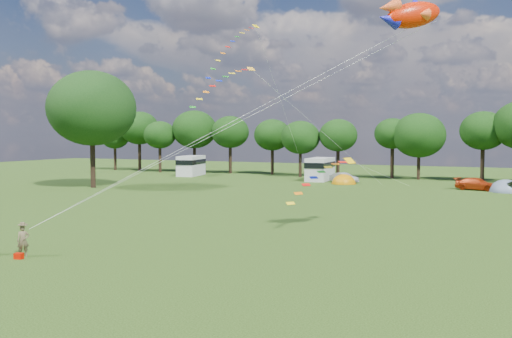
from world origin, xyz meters
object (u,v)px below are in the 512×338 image
at_px(campervan_a, 191,165).
at_px(kite_flyer, 23,241).
at_px(tent_orange, 344,184).
at_px(tent_greyblue, 506,192).
at_px(big_tree, 92,108).
at_px(campervan_b, 320,168).
at_px(car_b, 344,178).
at_px(fish_kite, 409,15).
at_px(car_c, 477,184).

bearing_deg(campervan_a, kite_flyer, -168.22).
relative_size(tent_orange, tent_greyblue, 0.87).
bearing_deg(big_tree, tent_orange, 34.59).
xyz_separation_m(big_tree, campervan_a, (0.12, 20.98, -7.45)).
bearing_deg(kite_flyer, big_tree, 75.54).
bearing_deg(campervan_b, big_tree, 131.97).
relative_size(big_tree, car_b, 3.72).
height_order(tent_greyblue, fish_kite, fish_kite).
bearing_deg(tent_orange, campervan_b, 139.28).
bearing_deg(campervan_a, big_tree, 168.29).
bearing_deg(campervan_b, kite_flyer, 178.46).
bearing_deg(tent_greyblue, big_tree, -161.02).
relative_size(car_b, campervan_a, 0.56).
xyz_separation_m(big_tree, tent_greyblue, (42.82, 14.73, -9.00)).
bearing_deg(tent_orange, car_b, 105.36).
bearing_deg(car_b, car_c, -76.04).
relative_size(car_b, fish_kite, 1.03).
relative_size(tent_greyblue, fish_kite, 1.09).
distance_m(big_tree, fish_kite, 43.82).
distance_m(car_b, tent_greyblue, 19.07).
distance_m(campervan_a, tent_orange, 24.79).
bearing_deg(car_b, campervan_b, 84.72).
bearing_deg(fish_kite, car_b, 68.29).
distance_m(car_c, campervan_a, 40.19).
height_order(tent_greyblue, kite_flyer, kite_flyer).
bearing_deg(tent_greyblue, tent_orange, 173.20).
bearing_deg(big_tree, tent_greyblue, 18.98).
relative_size(big_tree, tent_orange, 4.02).
bearing_deg(car_b, kite_flyer, -157.91).
distance_m(campervan_b, tent_orange, 5.92).
height_order(car_c, campervan_b, campervan_b).
distance_m(kite_flyer, fish_kite, 22.80).
bearing_deg(kite_flyer, fish_kite, -19.03).
bearing_deg(car_c, fish_kite, -167.56).
distance_m(big_tree, campervan_b, 29.81).
xyz_separation_m(car_c, campervan_b, (-19.71, 5.18, 0.94)).
bearing_deg(kite_flyer, campervan_a, 62.65).
distance_m(campervan_a, tent_greyblue, 43.18).
distance_m(tent_greyblue, fish_kite, 37.08).
xyz_separation_m(big_tree, campervan_b, (20.20, 20.63, -7.41)).
bearing_deg(campervan_a, fish_kite, -148.03).
xyz_separation_m(campervan_a, tent_orange, (24.40, -4.07, -1.55)).
height_order(car_b, fish_kite, fish_kite).
height_order(big_tree, tent_orange, big_tree).
distance_m(tent_greyblue, kite_flyer, 49.59).
bearing_deg(campervan_b, car_c, -108.36).
bearing_deg(campervan_a, car_c, -109.29).
bearing_deg(fish_kite, campervan_b, 71.94).
relative_size(car_c, fish_kite, 1.27).
xyz_separation_m(tent_orange, kite_flyer, (-2.46, -47.21, 0.76)).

